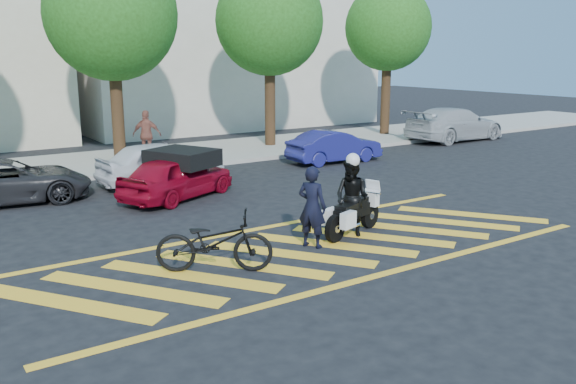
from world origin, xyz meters
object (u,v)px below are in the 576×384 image
red_convertible (177,177)px  parked_right (334,146)px  officer_bike (312,207)px  parked_far_right (455,124)px  bicycle (214,242)px  parked_mid_left (7,181)px  police_motorcycle (352,214)px  officer_moto (352,198)px  parked_mid_right (162,162)px

red_convertible → parked_right: size_ratio=1.01×
officer_bike → parked_far_right: officer_bike is taller
officer_bike → bicycle: bearing=67.3°
bicycle → parked_right: bearing=-16.9°
red_convertible → parked_right: red_convertible is taller
parked_far_right → parked_mid_left: bearing=92.4°
parked_right → police_motorcycle: bearing=146.2°
police_motorcycle → parked_far_right: bearing=15.9°
bicycle → parked_mid_left: parked_mid_left is taller
police_motorcycle → officer_moto: bearing=129.3°
officer_bike → officer_moto: officer_bike is taller
bicycle → red_convertible: 6.02m
bicycle → parked_mid_left: size_ratio=0.50×
bicycle → parked_right: size_ratio=0.60×
red_convertible → parked_far_right: parked_far_right is taller
officer_bike → bicycle: size_ratio=0.80×
police_motorcycle → bicycle: bearing=168.2°
parked_mid_right → red_convertible: bearing=164.1°
officer_bike → parked_right: officer_bike is taller
parked_right → parked_far_right: parked_far_right is taller
police_motorcycle → parked_far_right: parked_far_right is taller
police_motorcycle → parked_far_right: 16.09m
police_motorcycle → parked_mid_right: bearing=83.1°
bicycle → police_motorcycle: 3.63m
officer_bike → parked_mid_left: size_ratio=0.40×
police_motorcycle → parked_mid_left: bearing=110.3°
officer_bike → officer_moto: (1.23, 0.19, -0.01)m
parked_mid_left → parked_far_right: 19.29m
parked_mid_left → police_motorcycle: bearing=-135.0°
parked_mid_left → officer_bike: bearing=-142.0°
parked_far_right → bicycle: bearing=116.7°
officer_bike → parked_mid_right: bearing=-25.9°
officer_moto → parked_far_right: officer_moto is taller
police_motorcycle → parked_right: parked_right is taller
parked_mid_left → parked_mid_right: bearing=-82.9°
police_motorcycle → red_convertible: bearing=91.0°
red_convertible → parked_far_right: 15.63m
police_motorcycle → parked_mid_left: size_ratio=0.46×
officer_bike → parked_mid_right: officer_bike is taller
parked_mid_right → parked_right: 6.75m
officer_bike → parked_mid_left: (-4.57, 7.65, -0.26)m
parked_mid_right → bicycle: bearing=159.4°
officer_bike → officer_moto: 1.24m
parked_mid_left → parked_mid_right: 4.41m
parked_mid_left → officer_moto: bearing=-135.0°
officer_moto → parked_mid_left: officer_moto is taller
officer_moto → bicycle: bearing=-101.6°
parked_mid_right → parked_right: (6.75, 0.00, -0.08)m
bicycle → parked_right: 11.89m
red_convertible → parked_right: bearing=-98.7°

